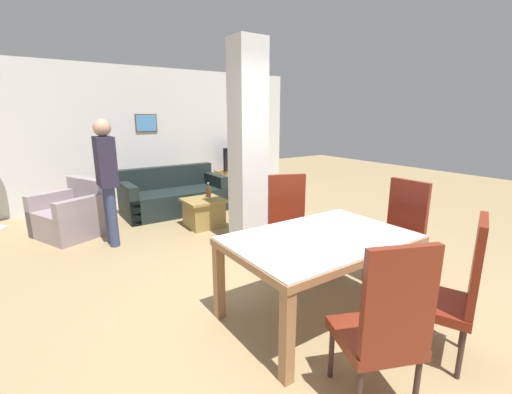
# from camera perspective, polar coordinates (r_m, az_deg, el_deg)

# --- Properties ---
(ground_plane) EXTENTS (18.00, 18.00, 0.00)m
(ground_plane) POSITION_cam_1_polar(r_m,az_deg,el_deg) (3.35, 10.07, -18.66)
(ground_plane) COLOR #A0875B
(back_wall) EXTENTS (7.20, 0.09, 2.70)m
(back_wall) POSITION_cam_1_polar(r_m,az_deg,el_deg) (7.48, -18.78, 9.67)
(back_wall) COLOR silver
(back_wall) RESTS_ON ground_plane
(divider_pillar) EXTENTS (0.41, 0.37, 2.70)m
(divider_pillar) POSITION_cam_1_polar(r_m,az_deg,el_deg) (4.52, -1.37, 8.21)
(divider_pillar) COLOR silver
(divider_pillar) RESTS_ON ground_plane
(dining_table) EXTENTS (1.59, 1.04, 0.75)m
(dining_table) POSITION_cam_1_polar(r_m,az_deg,el_deg) (3.07, 10.55, -9.02)
(dining_table) COLOR #9D6D45
(dining_table) RESTS_ON ground_plane
(dining_chair_far_right) EXTENTS (0.61, 0.61, 1.11)m
(dining_chair_far_right) POSITION_cam_1_polar(r_m,az_deg,el_deg) (3.96, 5.47, -4.20)
(dining_chair_far_right) COLOR maroon
(dining_chair_far_right) RESTS_ON ground_plane
(dining_chair_head_right) EXTENTS (0.46, 0.46, 1.11)m
(dining_chair_head_right) POSITION_cam_1_polar(r_m,az_deg,el_deg) (3.96, 22.79, -5.24)
(dining_chair_head_right) COLOR maroon
(dining_chair_head_right) RESTS_ON ground_plane
(dining_chair_near_right) EXTENTS (0.60, 0.60, 1.11)m
(dining_chair_near_right) POSITION_cam_1_polar(r_m,az_deg,el_deg) (2.90, 30.13, -13.00)
(dining_chair_near_right) COLOR maroon
(dining_chair_near_right) RESTS_ON ground_plane
(dining_chair_near_left) EXTENTS (0.60, 0.60, 1.11)m
(dining_chair_near_left) POSITION_cam_1_polar(r_m,az_deg,el_deg) (2.28, 20.64, -19.28)
(dining_chair_near_left) COLOR maroon
(dining_chair_near_left) RESTS_ON ground_plane
(sofa) EXTENTS (1.80, 0.87, 0.82)m
(sofa) POSITION_cam_1_polar(r_m,az_deg,el_deg) (6.51, -13.59, 0.01)
(sofa) COLOR black
(sofa) RESTS_ON ground_plane
(armchair) EXTENTS (1.14, 1.16, 0.82)m
(armchair) POSITION_cam_1_polar(r_m,az_deg,el_deg) (5.85, -28.05, -2.79)
(armchair) COLOR gray
(armchair) RESTS_ON ground_plane
(coffee_table) EXTENTS (0.61, 0.58, 0.45)m
(coffee_table) POSITION_cam_1_polar(r_m,az_deg,el_deg) (5.58, -8.68, -2.57)
(coffee_table) COLOR olive
(coffee_table) RESTS_ON ground_plane
(bottle) EXTENTS (0.08, 0.08, 0.24)m
(bottle) POSITION_cam_1_polar(r_m,az_deg,el_deg) (5.64, -7.94, 0.91)
(bottle) COLOR #4C2D14
(bottle) RESTS_ON coffee_table
(tv_stand) EXTENTS (1.13, 0.40, 0.50)m
(tv_stand) POSITION_cam_1_polar(r_m,az_deg,el_deg) (8.23, -2.87, 2.94)
(tv_stand) COLOR olive
(tv_stand) RESTS_ON ground_plane
(tv_screen) EXTENTS (1.06, 0.52, 0.54)m
(tv_screen) POSITION_cam_1_polar(r_m,az_deg,el_deg) (8.16, -2.91, 6.48)
(tv_screen) COLOR black
(tv_screen) RESTS_ON tv_stand
(standing_person) EXTENTS (0.23, 0.38, 1.72)m
(standing_person) POSITION_cam_1_polar(r_m,az_deg,el_deg) (5.00, -23.63, 3.51)
(standing_person) COLOR navy
(standing_person) RESTS_ON ground_plane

